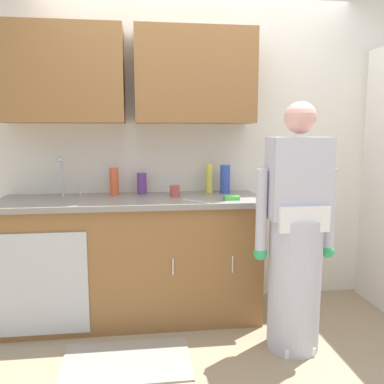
{
  "coord_description": "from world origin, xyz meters",
  "views": [
    {
      "loc": [
        -0.48,
        -2.33,
        1.43
      ],
      "look_at": [
        -0.11,
        0.55,
        1.0
      ],
      "focal_mm": 37.8,
      "sensor_mm": 36.0,
      "label": 1
    }
  ],
  "objects_px": {
    "bottle_cleaner_spray": "(209,178)",
    "bottle_dish_liquid": "(142,183)",
    "bottle_water_tall": "(114,182)",
    "knife_on_counter": "(196,201)",
    "bottle_soap": "(225,179)",
    "sponge": "(231,198)",
    "cup_by_sink": "(175,191)",
    "sink": "(65,201)",
    "person_at_sink": "(296,247)"
  },
  "relations": [
    {
      "from": "bottle_cleaner_spray",
      "to": "bottle_dish_liquid",
      "type": "relative_size",
      "value": 1.46
    },
    {
      "from": "bottle_water_tall",
      "to": "knife_on_counter",
      "type": "relative_size",
      "value": 0.89
    },
    {
      "from": "bottle_cleaner_spray",
      "to": "bottle_water_tall",
      "type": "distance_m",
      "value": 0.76
    },
    {
      "from": "bottle_cleaner_spray",
      "to": "bottle_soap",
      "type": "bearing_deg",
      "value": -10.27
    },
    {
      "from": "bottle_dish_liquid",
      "to": "sponge",
      "type": "height_order",
      "value": "bottle_dish_liquid"
    },
    {
      "from": "bottle_water_tall",
      "to": "cup_by_sink",
      "type": "distance_m",
      "value": 0.49
    },
    {
      "from": "sink",
      "to": "knife_on_counter",
      "type": "height_order",
      "value": "sink"
    },
    {
      "from": "bottle_cleaner_spray",
      "to": "bottle_dish_liquid",
      "type": "bearing_deg",
      "value": 177.62
    },
    {
      "from": "bottle_water_tall",
      "to": "bottle_soap",
      "type": "bearing_deg",
      "value": -0.17
    },
    {
      "from": "cup_by_sink",
      "to": "knife_on_counter",
      "type": "relative_size",
      "value": 0.37
    },
    {
      "from": "bottle_dish_liquid",
      "to": "cup_by_sink",
      "type": "relative_size",
      "value": 1.87
    },
    {
      "from": "bottle_dish_liquid",
      "to": "bottle_soap",
      "type": "xyz_separation_m",
      "value": [
        0.67,
        -0.05,
        0.03
      ]
    },
    {
      "from": "sponge",
      "to": "person_at_sink",
      "type": "bearing_deg",
      "value": -51.66
    },
    {
      "from": "knife_on_counter",
      "to": "person_at_sink",
      "type": "bearing_deg",
      "value": 14.12
    },
    {
      "from": "bottle_soap",
      "to": "knife_on_counter",
      "type": "height_order",
      "value": "bottle_soap"
    },
    {
      "from": "bottle_soap",
      "to": "cup_by_sink",
      "type": "distance_m",
      "value": 0.45
    },
    {
      "from": "bottle_soap",
      "to": "knife_on_counter",
      "type": "distance_m",
      "value": 0.49
    },
    {
      "from": "bottle_soap",
      "to": "sink",
      "type": "bearing_deg",
      "value": -172.6
    },
    {
      "from": "sink",
      "to": "cup_by_sink",
      "type": "bearing_deg",
      "value": 1.12
    },
    {
      "from": "bottle_dish_liquid",
      "to": "bottle_water_tall",
      "type": "xyz_separation_m",
      "value": [
        -0.22,
        -0.04,
        0.02
      ]
    },
    {
      "from": "person_at_sink",
      "to": "bottle_cleaner_spray",
      "type": "relative_size",
      "value": 6.65
    },
    {
      "from": "sink",
      "to": "sponge",
      "type": "relative_size",
      "value": 4.55
    },
    {
      "from": "sink",
      "to": "bottle_water_tall",
      "type": "bearing_deg",
      "value": 24.96
    },
    {
      "from": "bottle_cleaner_spray",
      "to": "bottle_water_tall",
      "type": "xyz_separation_m",
      "value": [
        -0.76,
        -0.02,
        -0.01
      ]
    },
    {
      "from": "person_at_sink",
      "to": "sink",
      "type": "bearing_deg",
      "value": 158.85
    },
    {
      "from": "bottle_water_tall",
      "to": "cup_by_sink",
      "type": "relative_size",
      "value": 2.39
    },
    {
      "from": "bottle_soap",
      "to": "bottle_dish_liquid",
      "type": "bearing_deg",
      "value": 176.13
    },
    {
      "from": "bottle_cleaner_spray",
      "to": "bottle_water_tall",
      "type": "height_order",
      "value": "bottle_cleaner_spray"
    },
    {
      "from": "person_at_sink",
      "to": "cup_by_sink",
      "type": "height_order",
      "value": "person_at_sink"
    },
    {
      "from": "person_at_sink",
      "to": "bottle_soap",
      "type": "height_order",
      "value": "person_at_sink"
    },
    {
      "from": "bottle_dish_liquid",
      "to": "bottle_water_tall",
      "type": "height_order",
      "value": "bottle_water_tall"
    },
    {
      "from": "person_at_sink",
      "to": "bottle_water_tall",
      "type": "height_order",
      "value": "person_at_sink"
    },
    {
      "from": "cup_by_sink",
      "to": "bottle_water_tall",
      "type": "bearing_deg",
      "value": 162.39
    },
    {
      "from": "bottle_water_tall",
      "to": "bottle_dish_liquid",
      "type": "bearing_deg",
      "value": 11.23
    },
    {
      "from": "person_at_sink",
      "to": "bottle_cleaner_spray",
      "type": "height_order",
      "value": "person_at_sink"
    },
    {
      "from": "bottle_dish_liquid",
      "to": "knife_on_counter",
      "type": "height_order",
      "value": "bottle_dish_liquid"
    },
    {
      "from": "bottle_cleaner_spray",
      "to": "cup_by_sink",
      "type": "height_order",
      "value": "bottle_cleaner_spray"
    },
    {
      "from": "sink",
      "to": "bottle_water_tall",
      "type": "relative_size",
      "value": 2.34
    },
    {
      "from": "sink",
      "to": "knife_on_counter",
      "type": "bearing_deg",
      "value": -13.22
    },
    {
      "from": "bottle_soap",
      "to": "knife_on_counter",
      "type": "xyz_separation_m",
      "value": [
        -0.29,
        -0.38,
        -0.11
      ]
    },
    {
      "from": "knife_on_counter",
      "to": "sink",
      "type": "bearing_deg",
      "value": -147.05
    },
    {
      "from": "bottle_soap",
      "to": "sponge",
      "type": "height_order",
      "value": "bottle_soap"
    },
    {
      "from": "sink",
      "to": "bottle_soap",
      "type": "bearing_deg",
      "value": 7.4
    },
    {
      "from": "sponge",
      "to": "bottle_soap",
      "type": "bearing_deg",
      "value": 86.27
    },
    {
      "from": "sponge",
      "to": "knife_on_counter",
      "type": "bearing_deg",
      "value": -170.46
    },
    {
      "from": "bottle_cleaner_spray",
      "to": "sponge",
      "type": "height_order",
      "value": "bottle_cleaner_spray"
    },
    {
      "from": "person_at_sink",
      "to": "knife_on_counter",
      "type": "bearing_deg",
      "value": 147.95
    },
    {
      "from": "bottle_cleaner_spray",
      "to": "bottle_soap",
      "type": "xyz_separation_m",
      "value": [
        0.13,
        -0.02,
        -0.01
      ]
    },
    {
      "from": "person_at_sink",
      "to": "knife_on_counter",
      "type": "distance_m",
      "value": 0.75
    },
    {
      "from": "bottle_cleaner_spray",
      "to": "sponge",
      "type": "bearing_deg",
      "value": -74.03
    }
  ]
}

